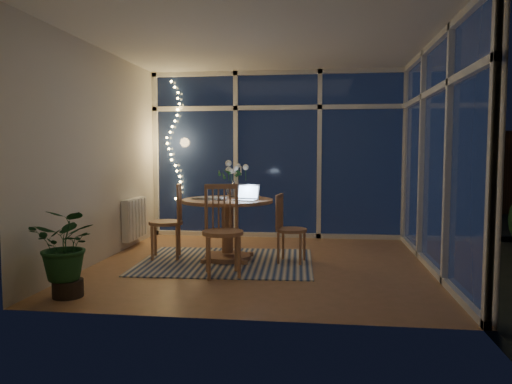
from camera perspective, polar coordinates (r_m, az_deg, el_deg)
floor at (r=6.03m, az=0.79°, el=-8.26°), size 4.00×4.00×0.00m
ceiling at (r=6.01m, az=0.82°, el=16.68°), size 4.00×4.00×0.00m
wall_back at (r=7.87m, az=2.47°, el=4.28°), size 4.00×0.04×2.60m
wall_front at (r=3.90m, az=-2.55°, el=4.01°), size 4.00×0.04×2.60m
wall_left at (r=6.42m, az=-17.26°, el=4.02°), size 0.04×4.00×2.60m
wall_right at (r=5.99m, az=20.23°, el=3.92°), size 0.04×4.00×2.60m
window_wall_back at (r=7.83m, az=2.45°, el=4.28°), size 4.00×0.10×2.60m
window_wall_right at (r=5.98m, az=19.85°, el=3.93°), size 0.10×4.00×2.60m
radiator at (r=7.29m, az=-13.72°, el=-2.96°), size 0.10×0.70×0.58m
fairy_lights at (r=8.06m, az=-9.42°, el=5.83°), size 0.24×0.10×1.85m
garden_patio at (r=10.93m, az=6.40°, el=-2.81°), size 12.00×6.00×0.10m
garden_fence at (r=11.37m, az=3.97°, el=2.34°), size 11.00×0.08×1.80m
neighbour_roof at (r=14.37m, az=5.91°, el=7.98°), size 7.00×3.00×2.20m
garden_shrubs at (r=9.40m, az=-1.68°, el=-0.86°), size 0.90×0.90×0.90m
rug at (r=6.15m, az=-3.43°, el=-7.95°), size 2.15×1.75×0.01m
dining_table at (r=6.18m, az=-3.27°, el=-4.35°), size 1.17×1.17×0.76m
chair_left at (r=6.36m, az=-10.28°, el=-3.25°), size 0.52×0.52×0.96m
chair_right at (r=6.04m, az=4.09°, el=-4.16°), size 0.44×0.44×0.85m
chair_front at (r=5.38m, az=-3.81°, el=-4.39°), size 0.57×0.57×1.00m
laptop at (r=5.95m, az=-1.25°, el=0.02°), size 0.33×0.31×0.21m
flower_vase at (r=6.46m, az=-2.59°, el=0.39°), size 0.21×0.21×0.21m
bowl at (r=6.20m, az=-0.26°, el=-0.58°), size 0.16×0.16×0.04m
newspapers at (r=6.15m, az=-5.30°, el=-0.71°), size 0.40×0.34×0.02m
phone at (r=5.97m, az=-3.89°, el=-0.93°), size 0.11×0.06×0.01m
potted_plant at (r=4.95m, az=-20.79°, el=-6.90°), size 0.55×0.48×0.76m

